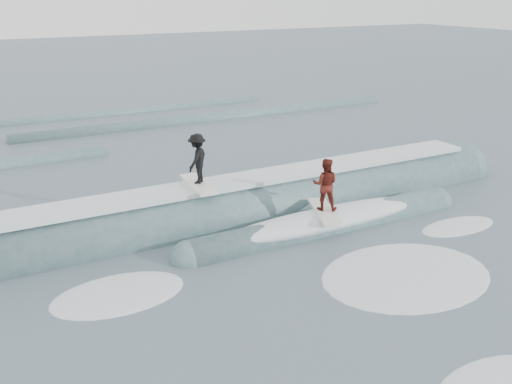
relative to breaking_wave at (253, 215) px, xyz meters
name	(u,v)px	position (x,y,z in m)	size (l,w,h in m)	color
ground	(325,276)	(-0.25, -4.38, -0.04)	(160.00, 160.00, 0.00)	#3D4D59
breaking_wave	(253,215)	(0.00, 0.00, 0.00)	(21.62, 3.95, 2.34)	#36595B
surfer_black	(197,162)	(-1.71, 0.31, 1.96)	(1.09, 2.03, 1.62)	silver
surfer_red	(325,188)	(1.42, -1.89, 1.28)	(1.21, 2.07, 1.68)	silver
whitewater	(382,295)	(0.39, -5.84, -0.04)	(16.31, 9.66, 0.10)	silver
far_swells	(83,136)	(-2.44, 13.27, -0.04)	(40.39, 8.65, 0.80)	#36595B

